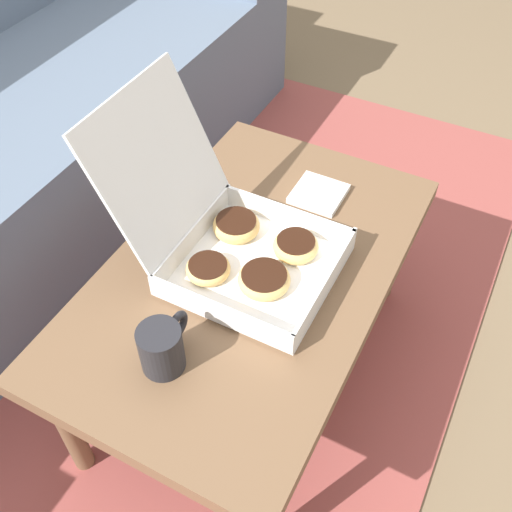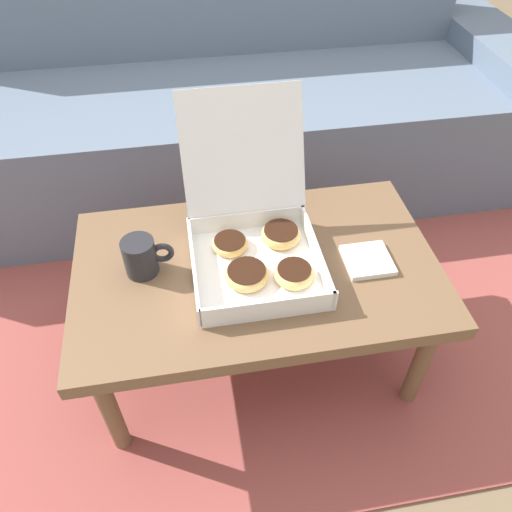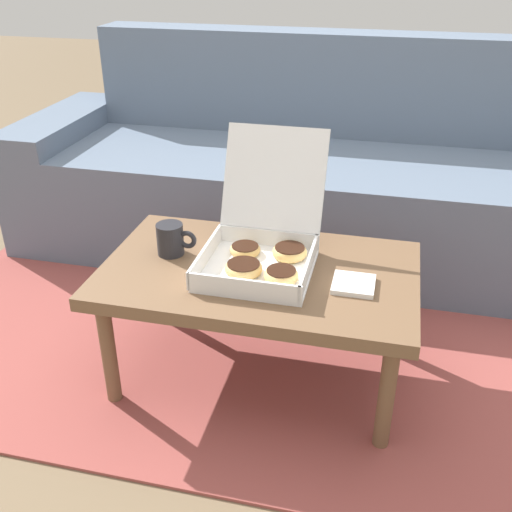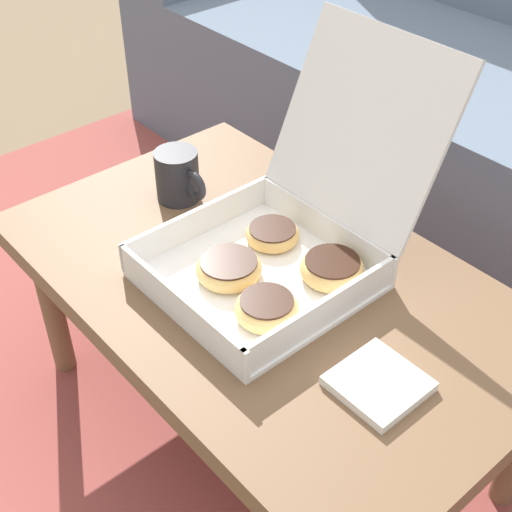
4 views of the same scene
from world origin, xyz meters
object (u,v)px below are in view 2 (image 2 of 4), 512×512
object	(u,v)px
couch	(216,110)
coffee_mug	(142,257)
pastry_box	(257,238)
coffee_table	(256,277)

from	to	relation	value
couch	coffee_mug	world-z (taller)	couch
coffee_mug	pastry_box	bearing A→B (deg)	1.39
coffee_table	coffee_mug	world-z (taller)	coffee_mug
couch	coffee_table	xyz separation A→B (m)	(0.00, -0.95, 0.05)
coffee_table	pastry_box	world-z (taller)	pastry_box
couch	coffee_mug	bearing A→B (deg)	-106.63
coffee_mug	couch	bearing A→B (deg)	73.37
coffee_table	pastry_box	size ratio (longest dim) A/B	2.06
coffee_table	coffee_mug	bearing A→B (deg)	174.26
couch	coffee_table	world-z (taller)	couch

